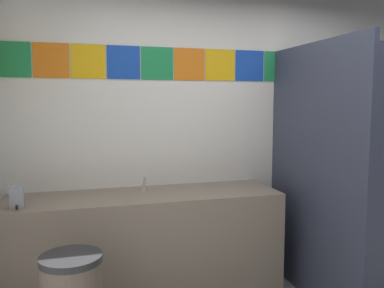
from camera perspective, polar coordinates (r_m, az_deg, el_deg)
wall_back at (r=3.68m, az=3.74°, el=1.77°), size 3.71×0.09×2.65m
vanity_counter at (r=3.35m, az=-6.52°, el=-14.28°), size 2.14×0.62×0.87m
faucet_center at (r=3.30m, az=-6.88°, el=-5.86°), size 0.04×0.10×0.14m
soap_dispenser at (r=3.01m, az=-23.68°, el=-6.98°), size 0.09×0.09×0.16m
stall_divider at (r=3.25m, az=21.79°, el=-4.51°), size 0.92×1.30×2.06m
toilet at (r=4.06m, az=20.68°, el=-13.01°), size 0.39×0.49×0.74m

